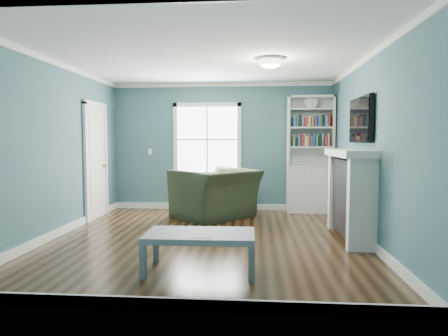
{
  "coord_description": "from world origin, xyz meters",
  "views": [
    {
      "loc": [
        0.7,
        -5.69,
        1.44
      ],
      "look_at": [
        0.21,
        0.4,
        1.01
      ],
      "focal_mm": 32.0,
      "sensor_mm": 36.0,
      "label": 1
    }
  ],
  "objects": [
    {
      "name": "trim",
      "position": [
        0.0,
        0.0,
        1.24
      ],
      "size": [
        4.5,
        5.0,
        2.6
      ],
      "color": "white",
      "rests_on": "ground"
    },
    {
      "name": "bookshelf",
      "position": [
        1.77,
        2.3,
        0.92
      ],
      "size": [
        0.9,
        0.35,
        2.31
      ],
      "color": "silver",
      "rests_on": "ground"
    },
    {
      "name": "floor",
      "position": [
        0.0,
        0.0,
        0.0
      ],
      "size": [
        5.0,
        5.0,
        0.0
      ],
      "primitive_type": "plane",
      "color": "black",
      "rests_on": "ground"
    },
    {
      "name": "fireplace",
      "position": [
        2.08,
        0.2,
        0.64
      ],
      "size": [
        0.44,
        1.58,
        1.3
      ],
      "color": "black",
      "rests_on": "ground"
    },
    {
      "name": "ceiling_fixture",
      "position": [
        0.9,
        0.1,
        2.55
      ],
      "size": [
        0.38,
        0.38,
        0.15
      ],
      "color": "white",
      "rests_on": "room_walls"
    },
    {
      "name": "door",
      "position": [
        -2.22,
        1.4,
        1.07
      ],
      "size": [
        0.12,
        0.98,
        2.17
      ],
      "color": "silver",
      "rests_on": "ground"
    },
    {
      "name": "light_switch",
      "position": [
        -1.5,
        2.48,
        1.2
      ],
      "size": [
        0.08,
        0.01,
        0.12
      ],
      "primitive_type": "cube",
      "color": "white",
      "rests_on": "room_walls"
    },
    {
      "name": "paper_sheet",
      "position": [
        0.14,
        -1.55,
        0.43
      ],
      "size": [
        0.23,
        0.29,
        0.0
      ],
      "primitive_type": "cube",
      "rotation": [
        0.0,
        0.0,
        0.05
      ],
      "color": "white",
      "rests_on": "coffee_table"
    },
    {
      "name": "recliner",
      "position": [
        -0.04,
        1.6,
        0.6
      ],
      "size": [
        1.59,
        1.62,
        1.2
      ],
      "primitive_type": "imported",
      "rotation": [
        0.0,
        0.0,
        -2.31
      ],
      "color": "#222D1C",
      "rests_on": "ground"
    },
    {
      "name": "coffee_table",
      "position": [
        0.1,
        -1.44,
        0.37
      ],
      "size": [
        1.19,
        0.67,
        0.43
      ],
      "rotation": [
        0.0,
        0.0,
        0.02
      ],
      "color": "#545E65",
      "rests_on": "ground"
    },
    {
      "name": "tv",
      "position": [
        2.2,
        0.2,
        1.72
      ],
      "size": [
        0.06,
        1.1,
        0.65
      ],
      "primitive_type": "cube",
      "color": "black",
      "rests_on": "fireplace"
    },
    {
      "name": "room_walls",
      "position": [
        0.0,
        0.0,
        1.58
      ],
      "size": [
        5.0,
        5.0,
        5.0
      ],
      "color": "#375D67",
      "rests_on": "ground"
    },
    {
      "name": "window",
      "position": [
        -0.3,
        2.49,
        1.45
      ],
      "size": [
        1.4,
        0.06,
        1.5
      ],
      "color": "white",
      "rests_on": "room_walls"
    }
  ]
}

